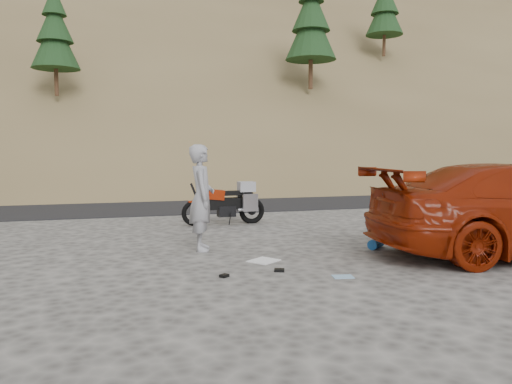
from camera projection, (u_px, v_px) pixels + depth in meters
The scene contains 11 objects.
ground at pixel (228, 252), 9.17m from camera, with size 140.00×140.00×0.00m, color #474541.
road at pixel (168, 203), 17.75m from camera, with size 120.00×7.00×0.05m, color black.
hillside at pixel (125, 54), 47.26m from camera, with size 120.00×73.00×46.72m.
motorcycle at pixel (228, 203), 12.58m from camera, with size 2.16×0.65×1.28m.
man at pixel (202, 250), 9.32m from camera, with size 0.72×0.47×1.97m, color #97979C.
gear_white_cloth at pixel (264, 261), 8.36m from camera, with size 0.46×0.40×0.02m, color white.
gear_blue_mat at pixel (376, 243), 9.48m from camera, with size 0.19×0.19×0.48m, color #1A539C.
gear_bottle at pixel (427, 249), 8.84m from camera, with size 0.08×0.08×0.23m, color #1A539C.
gear_glove_a at pixel (279, 270), 7.63m from camera, with size 0.15×0.11×0.04m, color black.
gear_glove_b at pixel (224, 276), 7.29m from camera, with size 0.13×0.09×0.04m, color black.
gear_blue_cloth at pixel (343, 277), 7.30m from camera, with size 0.30×0.22×0.01m, color #84ACCD.
Camera 1 is at (-2.13, -8.81, 1.83)m, focal length 35.00 mm.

